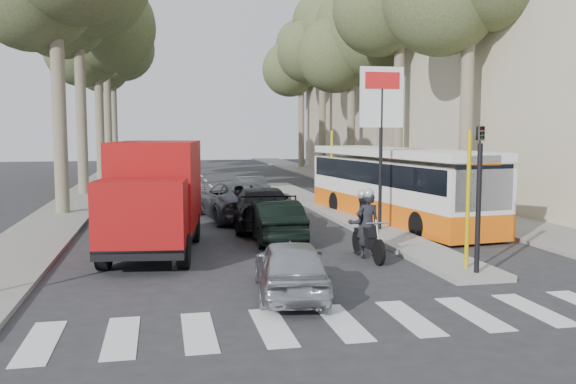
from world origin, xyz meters
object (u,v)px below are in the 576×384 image
at_px(silver_hatchback, 291,267).
at_px(red_truck, 155,194).
at_px(dark_hatchback, 274,220).
at_px(city_bus, 396,183).
at_px(motorcycle, 365,226).

bearing_deg(silver_hatchback, red_truck, -55.17).
bearing_deg(dark_hatchback, city_bus, -149.06).
height_order(red_truck, motorcycle, red_truck).
bearing_deg(red_truck, dark_hatchback, 23.57).
xyz_separation_m(red_truck, motorcycle, (5.67, -1.88, -0.80)).
xyz_separation_m(dark_hatchback, motorcycle, (1.99, -2.95, 0.22)).
bearing_deg(dark_hatchback, red_truck, 16.79).
distance_m(dark_hatchback, city_bus, 6.21).
bearing_deg(silver_hatchback, dark_hatchback, -90.74).
bearing_deg(motorcycle, dark_hatchback, 122.45).
bearing_deg(silver_hatchback, motorcycle, -122.77).
relative_size(silver_hatchback, dark_hatchback, 0.90).
bearing_deg(city_bus, red_truck, -162.47).
height_order(silver_hatchback, red_truck, red_truck).
relative_size(city_bus, motorcycle, 4.81).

